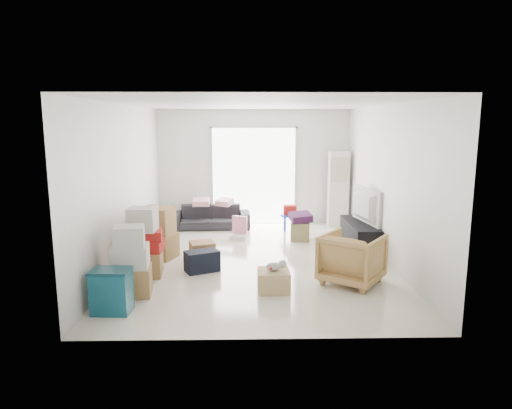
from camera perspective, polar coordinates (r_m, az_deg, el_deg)
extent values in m
cube|color=beige|center=(8.16, 0.09, -7.73)|extent=(4.50, 6.00, 0.24)
cube|color=white|center=(7.78, 0.10, 13.34)|extent=(4.50, 6.00, 0.24)
cube|color=white|center=(10.94, -0.28, 4.73)|extent=(4.50, 0.24, 2.70)
cube|color=white|center=(4.76, 0.97, -2.47)|extent=(4.50, 0.24, 2.70)
cube|color=white|center=(8.13, -16.85, 2.39)|extent=(0.24, 6.00, 2.70)
cube|color=white|center=(8.24, 16.83, 2.49)|extent=(0.24, 6.00, 2.70)
cube|color=white|center=(10.82, -0.27, 3.61)|extent=(2.00, 0.01, 2.30)
cube|color=silver|center=(10.84, -5.57, 3.57)|extent=(0.06, 0.04, 2.30)
cube|color=silver|center=(10.87, 5.02, 3.60)|extent=(0.06, 0.04, 2.30)
cube|color=silver|center=(10.74, -0.28, 9.71)|extent=(2.10, 0.04, 0.06)
cube|color=silver|center=(10.74, 10.23, 1.91)|extent=(0.45, 0.30, 1.75)
cube|color=black|center=(9.01, 12.83, -3.79)|extent=(0.46, 1.52, 0.51)
imported|color=black|center=(8.94, 12.92, -1.74)|extent=(0.86, 1.25, 0.15)
imported|color=#252429|center=(10.50, -5.71, -1.07)|extent=(1.81, 0.60, 0.70)
cube|color=#EEAEB5|center=(10.43, -6.89, 1.10)|extent=(0.36, 0.29, 0.11)
cube|color=#EEAEB5|center=(10.38, -3.97, 1.13)|extent=(0.45, 0.43, 0.12)
imported|color=tan|center=(7.03, 11.94, -6.33)|extent=(1.11, 1.10, 0.84)
cube|color=#114B5D|center=(6.23, -17.54, -11.59)|extent=(0.50, 0.36, 0.27)
cube|color=#114B5D|center=(6.13, -17.67, -9.28)|extent=(0.50, 0.36, 0.27)
cube|color=#0C333D|center=(6.09, -17.75, -7.92)|extent=(0.52, 0.38, 0.04)
cube|color=olive|center=(6.71, -15.32, -9.23)|extent=(0.59, 0.51, 0.41)
cube|color=silver|center=(6.60, -15.47, -6.27)|extent=(0.54, 0.46, 0.32)
cube|color=silver|center=(6.53, -15.59, -3.80)|extent=(0.46, 0.42, 0.27)
cube|color=olive|center=(7.51, -13.74, -7.13)|extent=(0.58, 0.58, 0.39)
cube|color=red|center=(7.43, -13.83, -5.04)|extent=(0.61, 0.42, 0.18)
cube|color=red|center=(7.39, -13.89, -3.80)|extent=(0.61, 0.44, 0.16)
cube|color=silver|center=(7.33, -13.98, -1.80)|extent=(0.43, 0.41, 0.37)
cube|color=olive|center=(8.38, -12.17, -5.05)|extent=(0.75, 0.69, 0.44)
cube|color=olive|center=(8.28, -12.29, -1.98)|extent=(0.63, 0.63, 0.48)
cube|color=olive|center=(8.09, -6.73, -5.84)|extent=(0.50, 0.50, 0.34)
cube|color=black|center=(7.53, -6.77, -7.04)|extent=(0.62, 0.51, 0.34)
cube|color=#8D8452|center=(9.45, 5.55, -3.33)|extent=(0.43, 0.43, 0.38)
cube|color=#4C1E4D|center=(9.39, 5.57, -1.78)|extent=(0.47, 0.47, 0.14)
cylinder|color=#1630C9|center=(10.19, 4.24, -1.32)|extent=(0.44, 0.44, 0.04)
cylinder|color=#1630C9|center=(10.35, 4.79, -2.23)|extent=(0.04, 0.04, 0.34)
cylinder|color=#1630C9|center=(10.33, 3.56, -2.24)|extent=(0.04, 0.04, 0.34)
cylinder|color=#1630C9|center=(10.11, 3.66, -2.51)|extent=(0.04, 0.04, 0.34)
cylinder|color=#1630C9|center=(10.13, 4.92, -2.50)|extent=(0.04, 0.04, 0.34)
cube|color=red|center=(10.17, 4.25, -0.66)|extent=(0.28, 0.22, 0.20)
cube|color=silver|center=(9.54, -2.06, -4.07)|extent=(0.42, 0.39, 0.09)
cube|color=pink|center=(9.61, -2.05, -2.54)|extent=(0.32, 0.14, 0.38)
cube|color=tan|center=(6.67, 2.22, -9.48)|extent=(0.46, 0.46, 0.30)
ellipsoid|color=#B2ADA8|center=(6.60, 2.23, -7.76)|extent=(0.22, 0.16, 0.12)
cube|color=red|center=(6.60, 2.23, -7.72)|extent=(0.18, 0.16, 0.03)
sphere|color=#B2ADA8|center=(6.63, 3.34, -7.41)|extent=(0.12, 0.12, 0.12)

